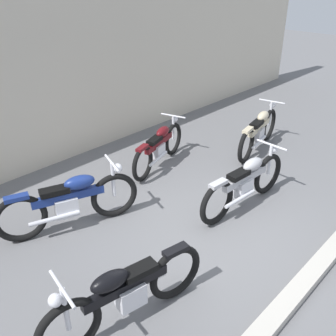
{
  "coord_description": "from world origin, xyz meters",
  "views": [
    {
      "loc": [
        -3.76,
        -2.73,
        3.65
      ],
      "look_at": [
        0.47,
        1.26,
        0.55
      ],
      "focal_mm": 40.96,
      "sensor_mm": 36.0,
      "label": 1
    }
  ],
  "objects_px": {
    "motorcycle_silver": "(245,183)",
    "motorcycle_maroon": "(159,147)",
    "motorcycle_black": "(125,293)",
    "motorcycle_blue": "(70,201)",
    "motorcycle_cream": "(259,131)"
  },
  "relations": [
    {
      "from": "motorcycle_blue",
      "to": "motorcycle_black",
      "type": "distance_m",
      "value": 2.07
    },
    {
      "from": "motorcycle_blue",
      "to": "motorcycle_black",
      "type": "height_order",
      "value": "motorcycle_blue"
    },
    {
      "from": "motorcycle_black",
      "to": "motorcycle_maroon",
      "type": "xyz_separation_m",
      "value": [
        3.04,
        2.45,
        -0.03
      ]
    },
    {
      "from": "motorcycle_blue",
      "to": "motorcycle_cream",
      "type": "height_order",
      "value": "motorcycle_blue"
    },
    {
      "from": "motorcycle_silver",
      "to": "motorcycle_cream",
      "type": "bearing_deg",
      "value": 29.72
    },
    {
      "from": "motorcycle_black",
      "to": "motorcycle_maroon",
      "type": "relative_size",
      "value": 1.08
    },
    {
      "from": "motorcycle_blue",
      "to": "motorcycle_cream",
      "type": "xyz_separation_m",
      "value": [
        4.44,
        -0.57,
        -0.02
      ]
    },
    {
      "from": "motorcycle_black",
      "to": "motorcycle_maroon",
      "type": "distance_m",
      "value": 3.91
    },
    {
      "from": "motorcycle_blue",
      "to": "motorcycle_maroon",
      "type": "distance_m",
      "value": 2.46
    },
    {
      "from": "motorcycle_silver",
      "to": "motorcycle_blue",
      "type": "distance_m",
      "value": 2.82
    },
    {
      "from": "motorcycle_silver",
      "to": "motorcycle_maroon",
      "type": "height_order",
      "value": "motorcycle_silver"
    },
    {
      "from": "motorcycle_black",
      "to": "motorcycle_maroon",
      "type": "bearing_deg",
      "value": -130.62
    },
    {
      "from": "motorcycle_silver",
      "to": "motorcycle_black",
      "type": "distance_m",
      "value": 2.98
    },
    {
      "from": "motorcycle_cream",
      "to": "motorcycle_black",
      "type": "xyz_separation_m",
      "value": [
        -5.07,
        -1.41,
        -0.0
      ]
    },
    {
      "from": "motorcycle_cream",
      "to": "motorcycle_black",
      "type": "relative_size",
      "value": 1.01
    }
  ]
}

